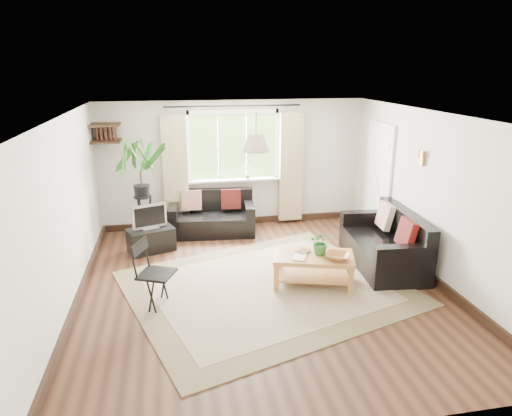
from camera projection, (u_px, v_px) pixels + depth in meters
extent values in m
plane|color=black|center=(261.00, 287.00, 6.48)|extent=(5.50, 5.50, 0.00)
plane|color=white|center=(262.00, 115.00, 5.76)|extent=(5.50, 5.50, 0.00)
cube|color=beige|center=(233.00, 164.00, 8.69)|extent=(5.00, 0.02, 2.40)
cube|color=beige|center=(330.00, 309.00, 3.54)|extent=(5.00, 0.02, 2.40)
cube|color=beige|center=(65.00, 217.00, 5.68)|extent=(0.02, 5.50, 2.40)
cube|color=beige|center=(432.00, 197.00, 6.55)|extent=(0.02, 5.50, 2.40)
cube|color=#BEB093|center=(266.00, 288.00, 6.43)|extent=(4.40, 4.07, 0.02)
cube|color=silver|center=(378.00, 182.00, 8.20)|extent=(0.06, 0.96, 2.06)
imported|color=#2B6126|center=(321.00, 242.00, 6.39)|extent=(0.38, 0.35, 0.35)
imported|color=#A16837|center=(338.00, 256.00, 6.27)|extent=(0.44, 0.44, 0.08)
imported|color=silver|center=(293.00, 257.00, 6.34)|extent=(0.25, 0.28, 0.02)
imported|color=brown|center=(298.00, 250.00, 6.54)|extent=(0.27, 0.26, 0.02)
cube|color=black|center=(151.00, 240.00, 7.67)|extent=(0.84, 0.65, 0.40)
imported|color=#2D6023|center=(247.00, 172.00, 8.67)|extent=(0.14, 0.10, 0.27)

